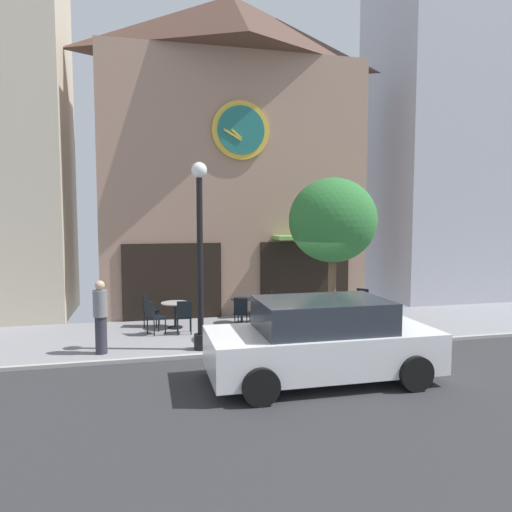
{
  "coord_description": "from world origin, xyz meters",
  "views": [
    {
      "loc": [
        -3.19,
        -10.12,
        3.1
      ],
      "look_at": [
        -0.31,
        2.08,
        2.05
      ],
      "focal_mm": 32.97,
      "sensor_mm": 36.0,
      "label": 1
    }
  ],
  "objects_px": {
    "street_tree": "(333,221)",
    "cafe_chair_right_end": "(361,301)",
    "cafe_chair_facing_street": "(242,311)",
    "cafe_chair_mid_row": "(184,315)",
    "parked_car_white": "(322,341)",
    "street_lamp": "(200,256)",
    "cafe_table_center_right": "(351,307)",
    "cafe_chair_corner": "(268,304)",
    "cafe_chair_outer": "(149,308)",
    "cafe_chair_under_awning": "(153,315)",
    "pedestrian_grey": "(101,316)",
    "cafe_table_near_door": "(175,309)",
    "cafe_table_rightmost": "(242,307)"
  },
  "relations": [
    {
      "from": "cafe_chair_right_end",
      "to": "cafe_chair_under_awning",
      "type": "height_order",
      "value": "same"
    },
    {
      "from": "street_lamp",
      "to": "parked_car_white",
      "type": "xyz_separation_m",
      "value": [
        1.99,
        -2.6,
        -1.44
      ]
    },
    {
      "from": "street_tree",
      "to": "cafe_chair_outer",
      "type": "xyz_separation_m",
      "value": [
        -4.49,
        2.49,
        -2.46
      ]
    },
    {
      "from": "parked_car_white",
      "to": "cafe_chair_right_end",
      "type": "bearing_deg",
      "value": 56.94
    },
    {
      "from": "cafe_chair_under_awning",
      "to": "cafe_chair_outer",
      "type": "bearing_deg",
      "value": 96.97
    },
    {
      "from": "street_lamp",
      "to": "cafe_chair_mid_row",
      "type": "xyz_separation_m",
      "value": [
        -0.26,
        1.51,
        -1.67
      ]
    },
    {
      "from": "cafe_table_center_right",
      "to": "cafe_chair_outer",
      "type": "height_order",
      "value": "cafe_chair_outer"
    },
    {
      "from": "street_tree",
      "to": "cafe_chair_right_end",
      "type": "xyz_separation_m",
      "value": [
        1.84,
        2.13,
        -2.46
      ]
    },
    {
      "from": "cafe_chair_outer",
      "to": "cafe_table_near_door",
      "type": "bearing_deg",
      "value": -25.53
    },
    {
      "from": "cafe_chair_facing_street",
      "to": "cafe_chair_under_awning",
      "type": "height_order",
      "value": "same"
    },
    {
      "from": "cafe_table_rightmost",
      "to": "cafe_chair_mid_row",
      "type": "height_order",
      "value": "cafe_chair_mid_row"
    },
    {
      "from": "cafe_chair_under_awning",
      "to": "pedestrian_grey",
      "type": "bearing_deg",
      "value": -128.45
    },
    {
      "from": "cafe_chair_right_end",
      "to": "cafe_table_center_right",
      "type": "bearing_deg",
      "value": -134.73
    },
    {
      "from": "cafe_chair_right_end",
      "to": "cafe_chair_outer",
      "type": "relative_size",
      "value": 1.0
    },
    {
      "from": "street_lamp",
      "to": "street_tree",
      "type": "bearing_deg",
      "value": 2.42
    },
    {
      "from": "cafe_table_near_door",
      "to": "cafe_chair_under_awning",
      "type": "bearing_deg",
      "value": -134.56
    },
    {
      "from": "cafe_table_center_right",
      "to": "pedestrian_grey",
      "type": "height_order",
      "value": "pedestrian_grey"
    },
    {
      "from": "cafe_chair_mid_row",
      "to": "parked_car_white",
      "type": "relative_size",
      "value": 0.21
    },
    {
      "from": "cafe_chair_facing_street",
      "to": "cafe_table_near_door",
      "type": "bearing_deg",
      "value": 159.46
    },
    {
      "from": "cafe_chair_facing_street",
      "to": "street_tree",
      "type": "bearing_deg",
      "value": -36.47
    },
    {
      "from": "street_tree",
      "to": "cafe_chair_under_awning",
      "type": "bearing_deg",
      "value": 160.67
    },
    {
      "from": "pedestrian_grey",
      "to": "parked_car_white",
      "type": "xyz_separation_m",
      "value": [
        4.23,
        -2.78,
        -0.1
      ]
    },
    {
      "from": "street_tree",
      "to": "cafe_chair_outer",
      "type": "relative_size",
      "value": 4.51
    },
    {
      "from": "cafe_chair_under_awning",
      "to": "cafe_chair_facing_street",
      "type": "bearing_deg",
      "value": -1.09
    },
    {
      "from": "cafe_chair_mid_row",
      "to": "street_tree",
      "type": "bearing_deg",
      "value": -20.9
    },
    {
      "from": "cafe_table_near_door",
      "to": "cafe_chair_under_awning",
      "type": "relative_size",
      "value": 0.86
    },
    {
      "from": "street_lamp",
      "to": "parked_car_white",
      "type": "height_order",
      "value": "street_lamp"
    },
    {
      "from": "cafe_chair_facing_street",
      "to": "parked_car_white",
      "type": "height_order",
      "value": "parked_car_white"
    },
    {
      "from": "cafe_table_near_door",
      "to": "cafe_chair_right_end",
      "type": "height_order",
      "value": "cafe_chair_right_end"
    },
    {
      "from": "street_lamp",
      "to": "cafe_chair_right_end",
      "type": "relative_size",
      "value": 4.81
    },
    {
      "from": "cafe_chair_facing_street",
      "to": "cafe_chair_right_end",
      "type": "bearing_deg",
      "value": 9.43
    },
    {
      "from": "cafe_chair_corner",
      "to": "pedestrian_grey",
      "type": "height_order",
      "value": "pedestrian_grey"
    },
    {
      "from": "cafe_chair_right_end",
      "to": "cafe_chair_corner",
      "type": "height_order",
      "value": "same"
    },
    {
      "from": "cafe_chair_facing_street",
      "to": "pedestrian_grey",
      "type": "distance_m",
      "value": 3.84
    },
    {
      "from": "street_lamp",
      "to": "parked_car_white",
      "type": "relative_size",
      "value": 1.01
    },
    {
      "from": "cafe_chair_outer",
      "to": "cafe_chair_under_awning",
      "type": "bearing_deg",
      "value": -83.03
    },
    {
      "from": "street_tree",
      "to": "parked_car_white",
      "type": "relative_size",
      "value": 0.94
    },
    {
      "from": "street_lamp",
      "to": "cafe_chair_corner",
      "type": "xyz_separation_m",
      "value": [
        2.28,
        2.43,
        -1.67
      ]
    },
    {
      "from": "street_tree",
      "to": "pedestrian_grey",
      "type": "xyz_separation_m",
      "value": [
        -5.56,
        0.04,
        -2.13
      ]
    },
    {
      "from": "cafe_chair_under_awning",
      "to": "pedestrian_grey",
      "type": "height_order",
      "value": "pedestrian_grey"
    },
    {
      "from": "cafe_table_center_right",
      "to": "cafe_chair_outer",
      "type": "relative_size",
      "value": 0.83
    },
    {
      "from": "cafe_chair_under_awning",
      "to": "cafe_table_near_door",
      "type": "bearing_deg",
      "value": 45.44
    },
    {
      "from": "street_lamp",
      "to": "cafe_chair_outer",
      "type": "height_order",
      "value": "street_lamp"
    },
    {
      "from": "cafe_chair_outer",
      "to": "parked_car_white",
      "type": "xyz_separation_m",
      "value": [
        3.16,
        -5.23,
        0.23
      ]
    },
    {
      "from": "cafe_table_rightmost",
      "to": "parked_car_white",
      "type": "relative_size",
      "value": 0.17
    },
    {
      "from": "cafe_chair_right_end",
      "to": "cafe_chair_corner",
      "type": "relative_size",
      "value": 1.0
    },
    {
      "from": "cafe_table_center_right",
      "to": "cafe_chair_right_end",
      "type": "relative_size",
      "value": 0.83
    },
    {
      "from": "cafe_chair_right_end",
      "to": "cafe_chair_mid_row",
      "type": "bearing_deg",
      "value": -172.02
    },
    {
      "from": "cafe_chair_facing_street",
      "to": "pedestrian_grey",
      "type": "height_order",
      "value": "pedestrian_grey"
    },
    {
      "from": "cafe_table_rightmost",
      "to": "cafe_chair_outer",
      "type": "height_order",
      "value": "cafe_chair_outer"
    }
  ]
}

